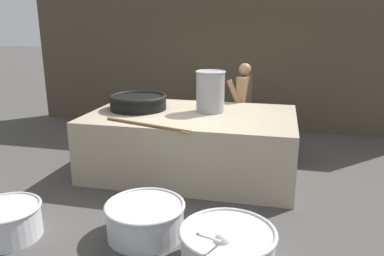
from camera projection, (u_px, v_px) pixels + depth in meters
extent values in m
plane|color=#474442|center=(192.00, 171.00, 6.17)|extent=(60.00, 60.00, 0.00)
cube|color=#4C4233|center=(222.00, 43.00, 8.35)|extent=(9.00, 0.24, 3.83)
cube|color=tan|center=(192.00, 143.00, 6.04)|extent=(3.21, 1.99, 0.97)
cylinder|color=black|center=(138.00, 103.00, 6.15)|extent=(0.92, 0.92, 0.20)
torus|color=black|center=(138.00, 97.00, 6.13)|extent=(0.96, 0.96, 0.07)
cylinder|color=gray|center=(210.00, 92.00, 5.92)|extent=(0.45, 0.45, 0.64)
torus|color=gray|center=(211.00, 72.00, 5.84)|extent=(0.48, 0.48, 0.03)
cylinder|color=brown|center=(147.00, 125.00, 5.16)|extent=(1.37, 0.45, 0.04)
cube|color=brown|center=(187.00, 132.00, 4.84)|extent=(0.14, 0.13, 0.02)
cylinder|color=#8C6647|center=(241.00, 130.00, 7.02)|extent=(0.12, 0.12, 0.81)
cylinder|color=#8C6647|center=(244.00, 128.00, 7.17)|extent=(0.12, 0.12, 0.81)
cube|color=olive|center=(243.00, 121.00, 7.05)|extent=(0.23, 0.28, 0.53)
cube|color=#8C6647|center=(244.00, 93.00, 6.90)|extent=(0.24, 0.51, 0.60)
cylinder|color=#8C6647|center=(235.00, 95.00, 6.73)|extent=(0.34, 0.15, 0.55)
cylinder|color=#8C6647|center=(243.00, 90.00, 7.16)|extent=(0.34, 0.15, 0.55)
sphere|color=#8C6647|center=(245.00, 69.00, 6.79)|extent=(0.23, 0.23, 0.23)
cylinder|color=silver|center=(227.00, 249.00, 3.71)|extent=(0.93, 0.93, 0.37)
torus|color=silver|center=(228.00, 232.00, 3.65)|extent=(0.97, 0.97, 0.05)
cylinder|color=#6B9347|center=(228.00, 241.00, 3.68)|extent=(0.81, 0.81, 0.09)
sphere|color=silver|center=(222.00, 242.00, 3.52)|extent=(0.17, 0.17, 0.17)
cylinder|color=silver|center=(211.00, 238.00, 3.19)|extent=(0.13, 0.61, 0.44)
cylinder|color=silver|center=(145.00, 220.00, 4.25)|extent=(0.87, 0.87, 0.37)
torus|color=silver|center=(145.00, 206.00, 4.20)|extent=(0.92, 0.92, 0.04)
cylinder|color=orange|center=(145.00, 214.00, 4.23)|extent=(0.77, 0.77, 0.09)
cylinder|color=orange|center=(137.00, 208.00, 4.23)|extent=(0.07, 0.06, 0.03)
cylinder|color=orange|center=(142.00, 201.00, 4.39)|extent=(0.05, 0.05, 0.03)
cylinder|color=orange|center=(118.00, 211.00, 4.16)|extent=(0.06, 0.04, 0.02)
cylinder|color=orange|center=(133.00, 215.00, 4.07)|extent=(0.05, 0.04, 0.03)
cylinder|color=orange|center=(137.00, 212.00, 4.14)|extent=(0.06, 0.06, 0.04)
cylinder|color=orange|center=(144.00, 213.00, 4.10)|extent=(0.05, 0.06, 0.04)
cylinder|color=orange|center=(164.00, 206.00, 4.26)|extent=(0.06, 0.06, 0.04)
cylinder|color=orange|center=(160.00, 210.00, 4.17)|extent=(0.04, 0.04, 0.03)
cylinder|color=orange|center=(154.00, 207.00, 4.24)|extent=(0.07, 0.07, 0.04)
cylinder|color=orange|center=(156.00, 203.00, 4.35)|extent=(0.04, 0.05, 0.03)
cylinder|color=orange|center=(146.00, 211.00, 4.17)|extent=(0.06, 0.04, 0.03)
cylinder|color=orange|center=(167.00, 207.00, 4.25)|extent=(0.05, 0.05, 0.03)
cylinder|color=orange|center=(152.00, 212.00, 4.15)|extent=(0.04, 0.06, 0.03)
cylinder|color=orange|center=(151.00, 221.00, 3.95)|extent=(0.03, 0.06, 0.03)
cylinder|color=silver|center=(7.00, 222.00, 4.21)|extent=(0.74, 0.74, 0.36)
torus|color=silver|center=(5.00, 208.00, 4.16)|extent=(0.78, 0.78, 0.04)
cylinder|color=tan|center=(6.00, 216.00, 4.19)|extent=(0.65, 0.65, 0.09)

